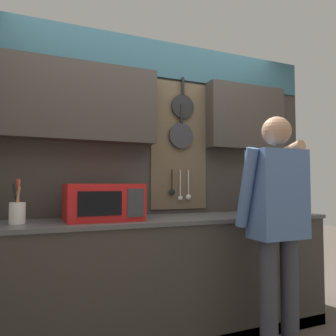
% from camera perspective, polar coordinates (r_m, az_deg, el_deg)
% --- Properties ---
extents(base_cabinet_counter, '(2.63, 0.62, 0.92)m').
position_cam_1_polar(base_cabinet_counter, '(2.69, 0.45, -18.47)').
color(base_cabinet_counter, '#38332D').
rests_on(base_cabinet_counter, ground_plane).
extents(back_wall_unit, '(3.20, 0.20, 2.46)m').
position_cam_1_polar(back_wall_unit, '(2.86, -2.11, 3.51)').
color(back_wall_unit, '#38332D').
rests_on(back_wall_unit, ground_plane).
extents(microwave, '(0.53, 0.38, 0.26)m').
position_cam_1_polar(microwave, '(2.42, -11.24, -5.83)').
color(microwave, red).
rests_on(microwave, base_cabinet_counter).
extents(knife_block, '(0.12, 0.16, 0.28)m').
position_cam_1_polar(knife_block, '(3.10, 17.16, -5.66)').
color(knife_block, brown).
rests_on(knife_block, base_cabinet_counter).
extents(utensil_crock, '(0.10, 0.10, 0.30)m').
position_cam_1_polar(utensil_crock, '(2.38, -24.78, -6.91)').
color(utensil_crock, white).
rests_on(utensil_crock, base_cabinet_counter).
extents(person, '(0.54, 0.64, 1.65)m').
position_cam_1_polar(person, '(2.40, 18.39, -7.45)').
color(person, '#383842').
rests_on(person, ground_plane).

